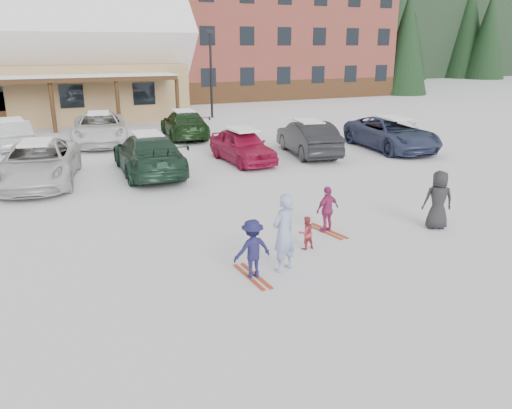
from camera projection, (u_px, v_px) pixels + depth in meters
name	position (u px, v px, depth m)	size (l,w,h in m)	color
ground	(261.00, 259.00, 11.69)	(160.00, 160.00, 0.00)	white
alpine_hotel	(236.00, 3.00, 47.66)	(31.48, 14.01, 21.48)	brown
lamp_post	(211.00, 69.00, 33.35)	(0.50, 0.25, 5.74)	black
conifer_1	(407.00, 29.00, 49.11)	(4.84, 4.84, 11.22)	black
conifer_3	(140.00, 42.00, 50.84)	(3.96, 3.96, 9.18)	black
conifer_4	(359.00, 30.00, 62.77)	(5.06, 5.06, 11.73)	black
adult_skier	(284.00, 233.00, 10.81)	(0.65, 0.43, 1.78)	#8B9CC6
toddler_red	(306.00, 233.00, 12.13)	(0.41, 0.32, 0.84)	#AF353D
child_navy	(252.00, 249.00, 10.56)	(0.84, 0.49, 1.31)	#191844
skis_child_navy	(252.00, 276.00, 10.76)	(0.20, 1.40, 0.03)	#AF3B19
child_magenta	(327.00, 209.00, 13.18)	(0.74, 0.31, 1.26)	#A02962
skis_child_magenta	(326.00, 231.00, 13.37)	(0.20, 1.40, 0.03)	#AF3B19
bystander_dark	(438.00, 200.00, 13.40)	(0.78, 0.51, 1.61)	black
parked_car_2	(38.00, 163.00, 17.81)	(2.51, 5.44, 1.51)	silver
parked_car_3	(149.00, 154.00, 19.15)	(2.20, 5.41, 1.57)	#1A3425
parked_car_4	(242.00, 146.00, 21.15)	(1.66, 4.13, 1.41)	#A9163F
parked_car_5	(308.00, 138.00, 22.53)	(1.62, 4.64, 1.53)	black
parked_car_6	(391.00, 134.00, 23.71)	(2.51, 5.44, 1.51)	navy
parked_car_9	(13.00, 134.00, 24.01)	(1.47, 4.21, 1.39)	silver
parked_car_10	(100.00, 128.00, 25.07)	(2.59, 5.62, 1.56)	white
parked_car_11	(184.00, 124.00, 26.73)	(2.02, 4.97, 1.44)	#173315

